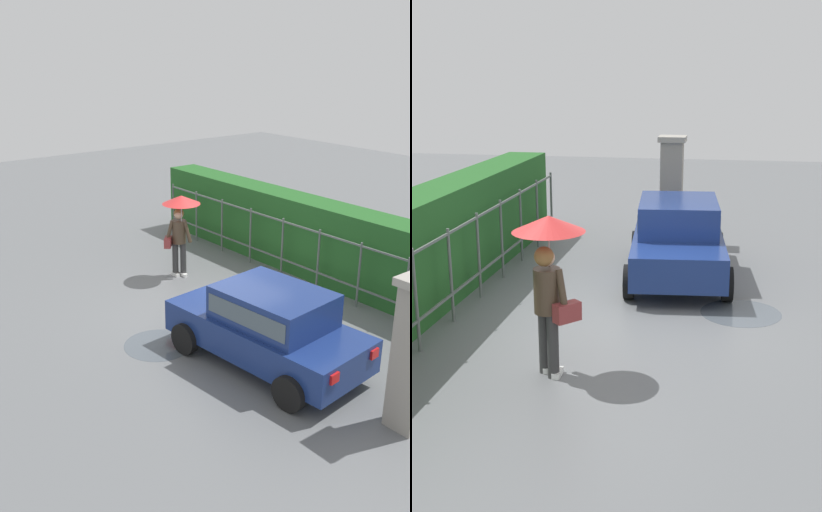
# 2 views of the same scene
# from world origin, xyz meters

# --- Properties ---
(ground_plane) EXTENTS (40.00, 40.00, 0.00)m
(ground_plane) POSITION_xyz_m (0.00, 0.00, 0.00)
(ground_plane) COLOR slate
(car) EXTENTS (3.86, 2.13, 1.48)m
(car) POSITION_xyz_m (2.31, -0.58, 0.80)
(car) COLOR navy
(car) RESTS_ON ground
(pedestrian) EXTENTS (0.93, 0.93, 2.08)m
(pedestrian) POSITION_xyz_m (-2.17, 0.67, 1.52)
(pedestrian) COLOR #333333
(pedestrian) RESTS_ON ground
(gate_pillar) EXTENTS (0.60, 0.60, 2.42)m
(gate_pillar) POSITION_xyz_m (4.95, -0.20, 1.24)
(gate_pillar) COLOR gray
(gate_pillar) RESTS_ON ground
(fence_section) EXTENTS (10.66, 0.05, 1.50)m
(fence_section) POSITION_xyz_m (-0.05, 2.68, 0.82)
(fence_section) COLOR #59605B
(fence_section) RESTS_ON ground
(hedge_row) EXTENTS (11.61, 0.90, 1.90)m
(hedge_row) POSITION_xyz_m (-0.05, 3.39, 0.95)
(hedge_row) COLOR #235B23
(hedge_row) RESTS_ON ground
(puddle_near) EXTENTS (1.31, 1.31, 0.00)m
(puddle_near) POSITION_xyz_m (0.51, -1.78, 0.00)
(puddle_near) COLOR #4C545B
(puddle_near) RESTS_ON ground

